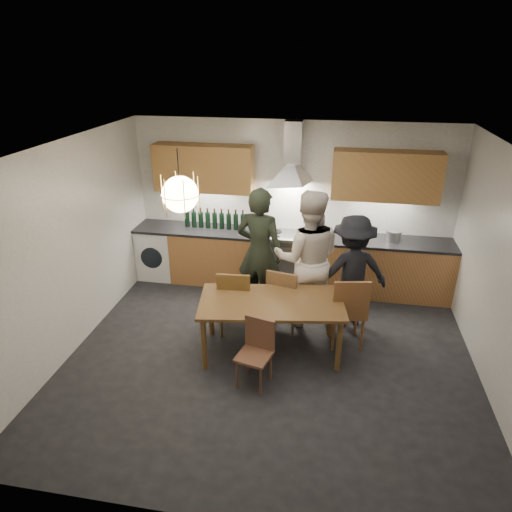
% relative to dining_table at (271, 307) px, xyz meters
% --- Properties ---
extents(ground, '(5.00, 5.00, 0.00)m').
position_rel_dining_table_xyz_m(ground, '(0.01, -0.12, -0.65)').
color(ground, black).
rests_on(ground, ground).
extents(room_shell, '(5.02, 4.52, 2.61)m').
position_rel_dining_table_xyz_m(room_shell, '(0.01, -0.12, 1.05)').
color(room_shell, white).
rests_on(room_shell, ground).
extents(counter_run, '(5.00, 0.62, 0.90)m').
position_rel_dining_table_xyz_m(counter_run, '(0.03, 1.83, -0.20)').
color(counter_run, '#C3854B').
rests_on(counter_run, ground).
extents(range_stove, '(0.90, 0.60, 0.92)m').
position_rel_dining_table_xyz_m(range_stove, '(0.01, 1.82, -0.21)').
color(range_stove, silver).
rests_on(range_stove, ground).
extents(wall_fixtures, '(4.30, 0.54, 1.10)m').
position_rel_dining_table_xyz_m(wall_fixtures, '(0.01, 1.94, 1.22)').
color(wall_fixtures, '#BE8949').
rests_on(wall_fixtures, ground).
extents(pendant_lamp, '(0.43, 0.43, 0.70)m').
position_rel_dining_table_xyz_m(pendant_lamp, '(-0.99, -0.22, 1.45)').
color(pendant_lamp, black).
rests_on(pendant_lamp, ground).
extents(dining_table, '(1.87, 1.13, 0.74)m').
position_rel_dining_table_xyz_m(dining_table, '(0.00, 0.00, 0.00)').
color(dining_table, brown).
rests_on(dining_table, ground).
extents(chair_back_left, '(0.46, 0.46, 0.95)m').
position_rel_dining_table_xyz_m(chair_back_left, '(-0.53, 0.31, -0.11)').
color(chair_back_left, brown).
rests_on(chair_back_left, ground).
extents(chair_back_mid, '(0.50, 0.50, 0.92)m').
position_rel_dining_table_xyz_m(chair_back_mid, '(0.09, 0.52, -0.13)').
color(chair_back_mid, brown).
rests_on(chair_back_mid, ground).
extents(chair_back_right, '(0.52, 0.52, 1.00)m').
position_rel_dining_table_xyz_m(chair_back_right, '(0.94, 0.28, -0.08)').
color(chair_back_right, brown).
rests_on(chair_back_right, ground).
extents(chair_front, '(0.44, 0.44, 0.80)m').
position_rel_dining_table_xyz_m(chair_front, '(-0.08, -0.58, -0.20)').
color(chair_front, brown).
rests_on(chair_front, ground).
extents(person_left, '(0.76, 0.58, 1.88)m').
position_rel_dining_table_xyz_m(person_left, '(-0.31, 0.97, 0.28)').
color(person_left, black).
rests_on(person_left, ground).
extents(person_mid, '(1.00, 0.82, 1.92)m').
position_rel_dining_table_xyz_m(person_mid, '(0.37, 0.83, 0.31)').
color(person_mid, beige).
rests_on(person_mid, ground).
extents(person_right, '(1.16, 0.87, 1.59)m').
position_rel_dining_table_xyz_m(person_right, '(0.97, 0.89, 0.14)').
color(person_right, black).
rests_on(person_right, ground).
extents(mixing_bowl, '(0.29, 0.29, 0.07)m').
position_rel_dining_table_xyz_m(mixing_bowl, '(1.02, 1.80, 0.28)').
color(mixing_bowl, '#ACADB0').
rests_on(mixing_bowl, counter_run).
extents(stock_pot, '(0.25, 0.25, 0.16)m').
position_rel_dining_table_xyz_m(stock_pot, '(1.59, 1.85, 0.32)').
color(stock_pot, '#ABABAE').
rests_on(stock_pot, counter_run).
extents(wine_bottles, '(1.00, 0.08, 0.33)m').
position_rel_dining_table_xyz_m(wine_bottles, '(-1.20, 1.90, 0.41)').
color(wine_bottles, black).
rests_on(wine_bottles, counter_run).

